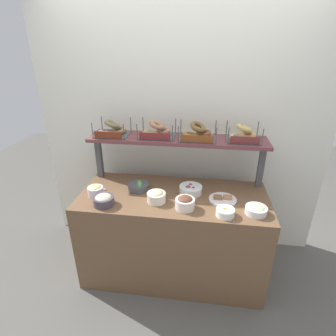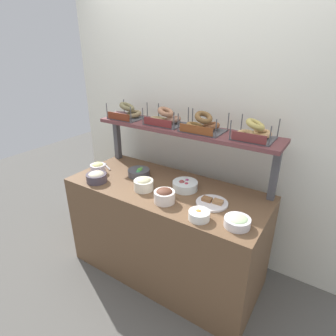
% 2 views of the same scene
% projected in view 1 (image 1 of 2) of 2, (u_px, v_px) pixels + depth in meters
% --- Properties ---
extents(ground_plane, '(8.00, 8.00, 0.00)m').
position_uv_depth(ground_plane, '(173.00, 269.00, 2.66)').
color(ground_plane, '#595651').
extents(back_wall, '(2.82, 0.06, 2.40)m').
position_uv_depth(back_wall, '(180.00, 137.00, 2.65)').
color(back_wall, white).
rests_on(back_wall, ground_plane).
extents(deli_counter, '(1.62, 0.70, 0.85)m').
position_uv_depth(deli_counter, '(173.00, 234.00, 2.48)').
color(deli_counter, brown).
rests_on(deli_counter, ground_plane).
extents(shelf_riser_left, '(0.05, 0.05, 0.40)m').
position_uv_depth(shelf_riser_left, '(99.00, 157.00, 2.56)').
color(shelf_riser_left, '#4C4C51').
rests_on(shelf_riser_left, deli_counter).
extents(shelf_riser_right, '(0.05, 0.05, 0.40)m').
position_uv_depth(shelf_riser_right, '(261.00, 166.00, 2.37)').
color(shelf_riser_right, '#4C4C51').
rests_on(shelf_riser_right, deli_counter).
extents(upper_shelf, '(1.58, 0.32, 0.03)m').
position_uv_depth(upper_shelf, '(177.00, 139.00, 2.37)').
color(upper_shelf, brown).
rests_on(upper_shelf, shelf_riser_left).
extents(bowl_beet_salad, '(0.20, 0.20, 0.08)m').
position_uv_depth(bowl_beet_salad, '(191.00, 189.00, 2.32)').
color(bowl_beet_salad, white).
rests_on(bowl_beet_salad, deli_counter).
extents(bowl_potato_salad, '(0.15, 0.15, 0.10)m').
position_uv_depth(bowl_potato_salad, '(156.00, 196.00, 2.18)').
color(bowl_potato_salad, white).
rests_on(bowl_potato_salad, deli_counter).
extents(bowl_fruit_salad, '(0.14, 0.14, 0.07)m').
position_uv_depth(bowl_fruit_salad, '(225.00, 212.00, 2.01)').
color(bowl_fruit_salad, white).
rests_on(bowl_fruit_salad, deli_counter).
extents(bowl_egg_salad, '(0.13, 0.13, 0.10)m').
position_uv_depth(bowl_egg_salad, '(95.00, 190.00, 2.28)').
color(bowl_egg_salad, white).
rests_on(bowl_egg_salad, deli_counter).
extents(bowl_tuna_salad, '(0.17, 0.17, 0.09)m').
position_uv_depth(bowl_tuna_salad, '(104.00, 200.00, 2.15)').
color(bowl_tuna_salad, '#49404C').
rests_on(bowl_tuna_salad, deli_counter).
extents(bowl_veggie_mix, '(0.19, 0.19, 0.07)m').
position_uv_depth(bowl_veggie_mix, '(139.00, 186.00, 2.38)').
color(bowl_veggie_mix, '#47484F').
rests_on(bowl_veggie_mix, deli_counter).
extents(bowl_chocolate_spread, '(0.15, 0.15, 0.11)m').
position_uv_depth(bowl_chocolate_spread, '(185.00, 203.00, 2.09)').
color(bowl_chocolate_spread, white).
rests_on(bowl_chocolate_spread, deli_counter).
extents(bowl_scallion_spread, '(0.17, 0.17, 0.07)m').
position_uv_depth(bowl_scallion_spread, '(256.00, 210.00, 2.03)').
color(bowl_scallion_spread, white).
rests_on(bowl_scallion_spread, deli_counter).
extents(serving_plate_white, '(0.23, 0.23, 0.04)m').
position_uv_depth(serving_plate_white, '(223.00, 199.00, 2.22)').
color(serving_plate_white, white).
rests_on(serving_plate_white, deli_counter).
extents(serving_spoon_near_plate, '(0.17, 0.09, 0.01)m').
position_uv_depth(serving_spoon_near_plate, '(96.00, 186.00, 2.43)').
color(serving_spoon_near_plate, '#B7B7BC').
rests_on(serving_spoon_near_plate, deli_counter).
extents(bagel_basket_poppy, '(0.29, 0.25, 0.15)m').
position_uv_depth(bagel_basket_poppy, '(112.00, 130.00, 2.40)').
color(bagel_basket_poppy, '#4C4C51').
rests_on(bagel_basket_poppy, upper_shelf).
extents(bagel_basket_everything, '(0.32, 0.24, 0.15)m').
position_uv_depth(bagel_basket_everything, '(157.00, 131.00, 2.37)').
color(bagel_basket_everything, '#4C4C51').
rests_on(bagel_basket_everything, upper_shelf).
extents(bagel_basket_cinnamon_raisin, '(0.32, 0.25, 0.16)m').
position_uv_depth(bagel_basket_cinnamon_raisin, '(197.00, 134.00, 2.31)').
color(bagel_basket_cinnamon_raisin, '#4C4C51').
rests_on(bagel_basket_cinnamon_raisin, upper_shelf).
extents(bagel_basket_sesame, '(0.28, 0.26, 0.15)m').
position_uv_depth(bagel_basket_sesame, '(243.00, 135.00, 2.28)').
color(bagel_basket_sesame, '#4C4C51').
rests_on(bagel_basket_sesame, upper_shelf).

